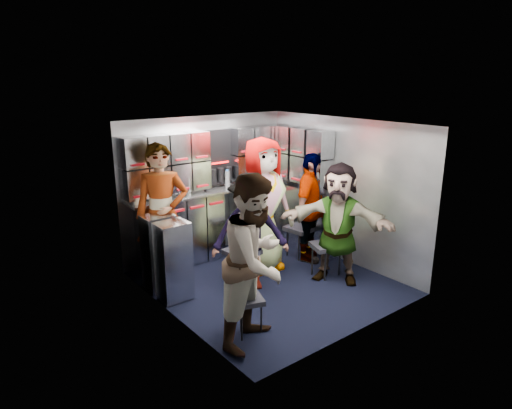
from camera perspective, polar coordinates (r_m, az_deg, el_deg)
floor at (r=6.16m, az=1.59°, el=-9.78°), size 3.00×3.00×0.00m
wall_back at (r=6.97m, az=-6.23°, el=2.36°), size 2.80×0.04×2.10m
wall_left at (r=5.05m, az=-10.67°, el=-3.12°), size 0.04×3.00×2.10m
wall_right at (r=6.74m, az=10.88°, el=1.69°), size 0.04×3.00×2.10m
ceiling at (r=5.58m, az=1.76°, el=10.02°), size 2.80×3.00×0.02m
cart_bank_back at (r=6.95m, az=-5.17°, el=-2.41°), size 2.68×0.38×0.99m
cart_bank_left at (r=5.80m, az=-11.14°, el=-6.45°), size 0.38×0.76×0.99m
counter at (r=6.80m, az=-5.28°, el=1.75°), size 2.68×0.42×0.03m
locker_bank_back at (r=6.75m, az=-5.66°, el=5.76°), size 2.68×0.28×0.82m
locker_bank_right at (r=7.01m, az=5.95°, el=6.13°), size 0.28×1.00×0.82m
right_cabinet at (r=7.18m, az=6.27°, el=-1.80°), size 0.28×1.20×1.00m
coffee_niche at (r=6.90m, az=-4.66°, el=5.84°), size 0.46×0.16×0.84m
red_latch_strip at (r=6.68m, az=-4.32°, el=0.30°), size 2.60×0.02×0.03m
jump_seat_near_left at (r=4.93m, az=-1.35°, el=-11.97°), size 0.44×0.43×0.42m
jump_seat_mid_left at (r=6.01m, az=-1.76°, el=-6.12°), size 0.42×0.41×0.47m
jump_seat_center at (r=6.59m, az=-0.20°, el=-3.84°), size 0.44×0.41×0.50m
jump_seat_mid_right at (r=6.92m, az=5.60°, el=-3.15°), size 0.44×0.42×0.47m
jump_seat_near_right at (r=6.31m, az=8.80°, el=-5.35°), size 0.48×0.47×0.46m
attendant_standing at (r=6.00m, az=-11.63°, el=-1.31°), size 0.80×0.70×1.86m
attendant_arc_a at (r=4.58m, az=-0.04°, el=-7.04°), size 1.06×0.97×1.78m
attendant_arc_b at (r=5.75m, az=-0.72°, el=-3.49°), size 1.13×0.95×1.52m
attendant_arc_c at (r=6.30m, az=0.80°, el=-0.05°), size 0.97×0.68×1.88m
attendant_arc_d at (r=6.69m, az=6.75°, el=-0.41°), size 1.02×0.80×1.61m
attendant_arc_e at (r=6.07m, az=10.20°, el=-2.31°), size 1.17×1.52×1.60m
bottle_left at (r=6.34m, az=-11.26°, el=1.66°), size 0.06×0.06×0.23m
bottle_mid at (r=6.50m, az=-8.44°, el=2.29°), size 0.06×0.06×0.26m
bottle_right at (r=6.84m, az=-3.60°, el=3.13°), size 0.07×0.07×0.26m
cup_left at (r=6.18m, az=-14.59°, el=0.42°), size 0.08×0.08×0.09m
cup_right at (r=7.16m, az=-0.01°, el=3.04°), size 0.08×0.08×0.09m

